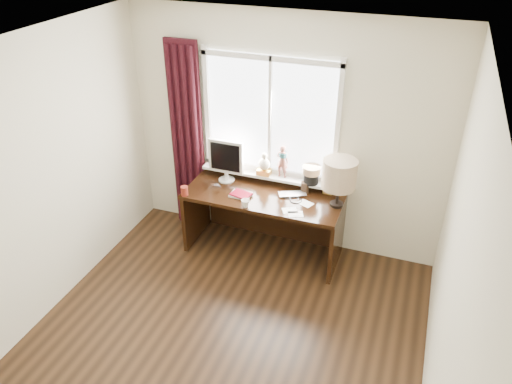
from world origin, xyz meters
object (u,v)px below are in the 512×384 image
at_px(mug, 245,203).
at_px(desk, 266,209).
at_px(laptop, 293,194).
at_px(red_cup, 185,191).
at_px(table_lamp, 339,175).
at_px(monitor, 226,158).

relative_size(mug, desk, 0.05).
height_order(laptop, red_cup, red_cup).
relative_size(laptop, red_cup, 2.89).
height_order(red_cup, table_lamp, table_lamp).
bearing_deg(mug, red_cup, 180.00).
relative_size(red_cup, desk, 0.06).
relative_size(mug, monitor, 0.18).
xyz_separation_m(mug, desk, (0.09, 0.40, -0.29)).
height_order(laptop, table_lamp, table_lamp).
relative_size(laptop, desk, 0.17).
bearing_deg(laptop, red_cup, 173.56).
distance_m(mug, table_lamp, 1.00).
distance_m(desk, table_lamp, 0.99).
bearing_deg(monitor, laptop, -4.01).
xyz_separation_m(desk, table_lamp, (0.78, -0.05, 0.61)).
bearing_deg(red_cup, monitor, 56.61).
relative_size(mug, red_cup, 0.86).
bearing_deg(red_cup, desk, 26.63).
bearing_deg(laptop, monitor, 149.62).
xyz_separation_m(laptop, desk, (-0.30, 0.00, -0.26)).
xyz_separation_m(monitor, table_lamp, (1.28, -0.10, 0.09)).
distance_m(desk, monitor, 0.72).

